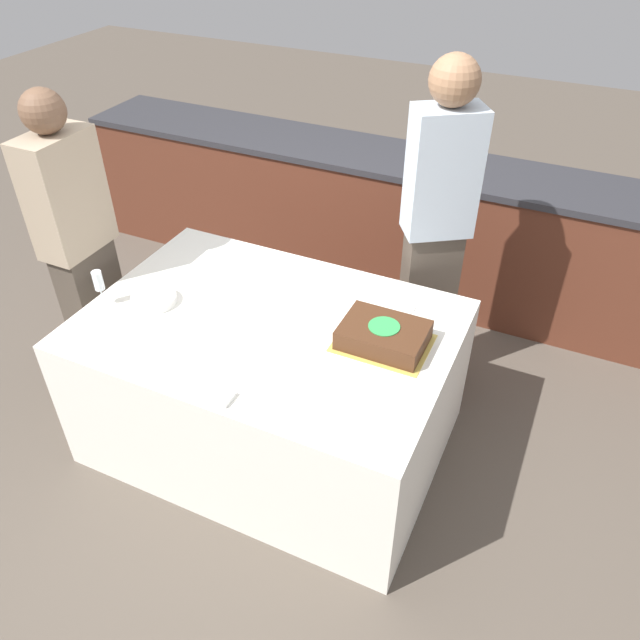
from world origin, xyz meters
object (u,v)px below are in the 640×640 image
object	(u,v)px
person_cutting_cake	(436,228)
person_seated_left	(81,250)
cake	(383,335)
plate_stack	(154,299)
wine_glass	(99,283)

from	to	relation	value
person_cutting_cake	person_seated_left	xyz separation A→B (m)	(-1.58, -0.80, -0.09)
cake	plate_stack	xyz separation A→B (m)	(-1.09, -0.17, -0.03)
wine_glass	person_seated_left	xyz separation A→B (m)	(-0.29, 0.20, -0.01)
cake	person_cutting_cake	bearing A→B (deg)	90.00
wine_glass	person_cutting_cake	size ratio (longest dim) A/B	0.10
plate_stack	wine_glass	world-z (taller)	wine_glass
wine_glass	cake	bearing A→B (deg)	12.34
wine_glass	person_seated_left	size ratio (longest dim) A/B	0.11
wine_glass	person_seated_left	bearing A→B (deg)	145.33
cake	wine_glass	world-z (taller)	wine_glass
person_seated_left	plate_stack	bearing A→B (deg)	-100.13
cake	wine_glass	size ratio (longest dim) A/B	2.22
wine_glass	person_seated_left	distance (m)	0.35
cake	wine_glass	distance (m)	1.33
plate_stack	person_seated_left	world-z (taller)	person_seated_left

